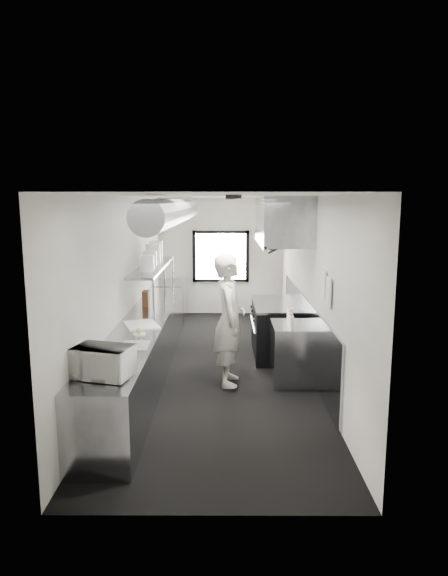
{
  "coord_description": "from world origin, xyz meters",
  "views": [
    {
      "loc": [
        0.13,
        -7.97,
        2.74
      ],
      "look_at": [
        0.1,
        -0.2,
        1.37
      ],
      "focal_mm": 31.15,
      "sensor_mm": 36.0,
      "label": 1
    }
  ],
  "objects_px": {
    "exhaust_hood": "(282,220)",
    "squeeze_bottle_d": "(289,315)",
    "cutting_board": "(142,325)",
    "plate_stack_c": "(153,254)",
    "deli_tub_a": "(104,359)",
    "deli_tub_b": "(105,353)",
    "squeeze_bottle_c": "(289,319)",
    "microwave": "(103,362)",
    "range": "(277,329)",
    "far_work_table": "(170,302)",
    "plate_stack_d": "(156,251)",
    "bottle_station": "(293,353)",
    "plate_stack_b": "(150,259)",
    "pass_shelf": "(153,267)",
    "plate_stack_a": "(147,264)",
    "prep_counter": "(144,349)",
    "squeeze_bottle_b": "(290,322)",
    "small_plate": "(139,334)",
    "knife_block": "(146,298)",
    "line_cook": "(229,320)",
    "squeeze_bottle_e": "(291,314)",
    "squeeze_bottle_a": "(291,323)"
  },
  "relations": [
    {
      "from": "prep_counter",
      "to": "squeeze_bottle_b",
      "type": "relative_size",
      "value": 37.68
    },
    {
      "from": "bottle_station",
      "to": "plate_stack_a",
      "type": "distance_m",
      "value": 2.79
    },
    {
      "from": "knife_block",
      "to": "plate_stack_a",
      "type": "xyz_separation_m",
      "value": [
        0.11,
        -0.44,
        0.67
      ]
    },
    {
      "from": "bottle_station",
      "to": "deli_tub_b",
      "type": "height_order",
      "value": "deli_tub_b"
    },
    {
      "from": "exhaust_hood",
      "to": "bottle_station",
      "type": "xyz_separation_m",
      "value": [
        0.05,
        -1.4,
        -1.94
      ]
    },
    {
      "from": "small_plate",
      "to": "plate_stack_a",
      "type": "distance_m",
      "value": 1.69
    },
    {
      "from": "range",
      "to": "deli_tub_a",
      "type": "xyz_separation_m",
      "value": [
        -2.31,
        -3.21,
        0.48
      ]
    },
    {
      "from": "plate_stack_b",
      "to": "squeeze_bottle_b",
      "type": "distance_m",
      "value": 2.8
    },
    {
      "from": "range",
      "to": "squeeze_bottle_c",
      "type": "bearing_deg",
      "value": -88.71
    },
    {
      "from": "pass_shelf",
      "to": "plate_stack_d",
      "type": "distance_m",
      "value": 0.61
    },
    {
      "from": "far_work_table",
      "to": "plate_stack_b",
      "type": "distance_m",
      "value": 2.88
    },
    {
      "from": "range",
      "to": "exhaust_hood",
      "type": "bearing_deg",
      "value": -0.0
    },
    {
      "from": "prep_counter",
      "to": "squeeze_bottle_b",
      "type": "bearing_deg",
      "value": -9.1
    },
    {
      "from": "small_plate",
      "to": "range",
      "type": "bearing_deg",
      "value": 43.32
    },
    {
      "from": "far_work_table",
      "to": "plate_stack_d",
      "type": "xyz_separation_m",
      "value": [
        -0.07,
        -1.63,
        1.32
      ]
    },
    {
      "from": "deli_tub_a",
      "to": "cutting_board",
      "type": "height_order",
      "value": "deli_tub_a"
    },
    {
      "from": "squeeze_bottle_b",
      "to": "squeeze_bottle_e",
      "type": "bearing_deg",
      "value": 81.48
    },
    {
      "from": "range",
      "to": "deli_tub_a",
      "type": "distance_m",
      "value": 3.98
    },
    {
      "from": "pass_shelf",
      "to": "plate_stack_a",
      "type": "distance_m",
      "value": 0.82
    },
    {
      "from": "plate_stack_d",
      "to": "prep_counter",
      "type": "bearing_deg",
      "value": -88.03
    },
    {
      "from": "deli_tub_a",
      "to": "deli_tub_b",
      "type": "relative_size",
      "value": 1.05
    },
    {
      "from": "pass_shelf",
      "to": "cutting_board",
      "type": "distance_m",
      "value": 1.88
    },
    {
      "from": "microwave",
      "to": "pass_shelf",
      "type": "bearing_deg",
      "value": 104.86
    },
    {
      "from": "bottle_station",
      "to": "cutting_board",
      "type": "distance_m",
      "value": 2.33
    },
    {
      "from": "prep_counter",
      "to": "knife_block",
      "type": "height_order",
      "value": "knife_block"
    },
    {
      "from": "small_plate",
      "to": "squeeze_bottle_c",
      "type": "distance_m",
      "value": 2.22
    },
    {
      "from": "microwave",
      "to": "plate_stack_d",
      "type": "bearing_deg",
      "value": 105.2
    },
    {
      "from": "far_work_table",
      "to": "squeeze_bottle_c",
      "type": "xyz_separation_m",
      "value": [
        2.22,
        -3.94,
        0.55
      ]
    },
    {
      "from": "exhaust_hood",
      "to": "squeeze_bottle_b",
      "type": "height_order",
      "value": "exhaust_hood"
    },
    {
      "from": "pass_shelf",
      "to": "knife_block",
      "type": "xyz_separation_m",
      "value": [
        -0.09,
        -0.36,
        -0.5
      ]
    },
    {
      "from": "deli_tub_b",
      "to": "plate_stack_b",
      "type": "height_order",
      "value": "plate_stack_b"
    },
    {
      "from": "line_cook",
      "to": "small_plate",
      "type": "relative_size",
      "value": 10.98
    },
    {
      "from": "exhaust_hood",
      "to": "squeeze_bottle_d",
      "type": "height_order",
      "value": "exhaust_hood"
    },
    {
      "from": "pass_shelf",
      "to": "plate_stack_c",
      "type": "relative_size",
      "value": 7.89
    },
    {
      "from": "far_work_table",
      "to": "plate_stack_c",
      "type": "distance_m",
      "value": 2.45
    },
    {
      "from": "line_cook",
      "to": "plate_stack_d",
      "type": "height_order",
      "value": "line_cook"
    },
    {
      "from": "deli_tub_b",
      "to": "plate_stack_d",
      "type": "bearing_deg",
      "value": 88.67
    },
    {
      "from": "squeeze_bottle_e",
      "to": "squeeze_bottle_d",
      "type": "bearing_deg",
      "value": -111.5
    },
    {
      "from": "cutting_board",
      "to": "plate_stack_b",
      "type": "distance_m",
      "value": 1.62
    },
    {
      "from": "cutting_board",
      "to": "squeeze_bottle_c",
      "type": "distance_m",
      "value": 2.2
    },
    {
      "from": "cutting_board",
      "to": "plate_stack_c",
      "type": "bearing_deg",
      "value": 92.48
    },
    {
      "from": "exhaust_hood",
      "to": "range",
      "type": "relative_size",
      "value": 1.38
    },
    {
      "from": "cutting_board",
      "to": "squeeze_bottle_e",
      "type": "xyz_separation_m",
      "value": [
        2.27,
        0.37,
        0.09
      ]
    },
    {
      "from": "squeeze_bottle_a",
      "to": "bottle_station",
      "type": "bearing_deg",
      "value": 75.74
    },
    {
      "from": "squeeze_bottle_c",
      "to": "microwave",
      "type": "bearing_deg",
      "value": -135.21
    },
    {
      "from": "plate_stack_b",
      "to": "squeeze_bottle_c",
      "type": "bearing_deg",
      "value": -31.11
    },
    {
      "from": "deli_tub_b",
      "to": "squeeze_bottle_b",
      "type": "bearing_deg",
      "value": 30.92
    },
    {
      "from": "exhaust_hood",
      "to": "squeeze_bottle_a",
      "type": "xyz_separation_m",
      "value": [
        -0.03,
        -1.74,
        -1.39
      ]
    },
    {
      "from": "bottle_station",
      "to": "plate_stack_a",
      "type": "bearing_deg",
      "value": 158.85
    },
    {
      "from": "bottle_station",
      "to": "plate_stack_b",
      "type": "xyz_separation_m",
      "value": [
        -2.34,
        1.32,
        1.27
      ]
    }
  ]
}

